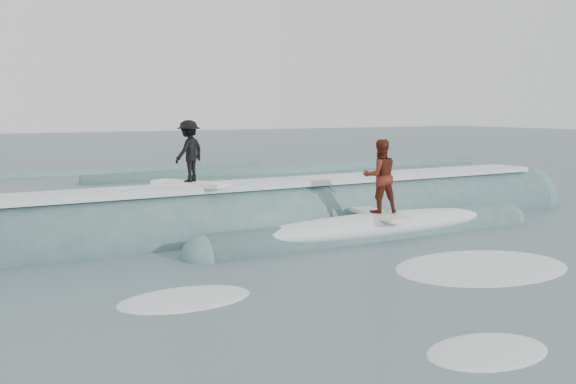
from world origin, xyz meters
TOP-DOWN VIEW (x-y plane):
  - ground at (0.00, 0.00)m, footprint 160.00×160.00m
  - breaking_wave at (0.22, 4.98)m, footprint 21.36×3.99m
  - surfer_black at (-2.16, 5.25)m, footprint 1.51×1.99m
  - surfer_red at (1.88, 3.05)m, footprint 1.01×2.05m
  - whitewater at (0.88, -0.88)m, footprint 18.40×5.73m
  - far_swells at (0.56, 17.65)m, footprint 38.71×8.65m

SIDE VIEW (x-z plane):
  - ground at x=0.00m, z-range 0.00..0.00m
  - whitewater at x=0.88m, z-range -0.05..0.05m
  - far_swells at x=0.56m, z-range -0.40..0.40m
  - breaking_wave at x=0.22m, z-range -1.17..1.25m
  - surfer_red at x=1.88m, z-range 0.47..2.35m
  - surfer_black at x=-2.16m, z-range 1.23..2.81m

